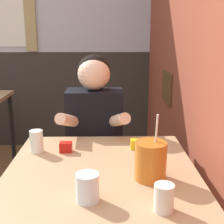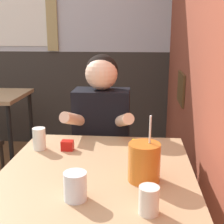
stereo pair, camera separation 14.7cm
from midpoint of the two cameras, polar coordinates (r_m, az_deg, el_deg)
The scene contains 10 objects.
brick_wall_right at distance 2.29m, azimuth 10.48°, elevation 14.83°, with size 0.08×4.58×2.70m.
back_wall at distance 3.66m, azimuth -14.94°, elevation 14.59°, with size 5.49×0.09×2.70m.
main_table at distance 1.41m, azimuth -5.01°, elevation -13.27°, with size 0.83×0.88×0.75m.
person_seated at distance 1.98m, azimuth -5.27°, elevation -6.41°, with size 0.42×0.40×1.20m.
cocktail_pitcher at distance 1.27m, azimuth 3.77°, elevation -8.94°, with size 0.13×0.13×0.28m.
glass_near_pitcher at distance 1.14m, azimuth -8.33°, elevation -13.62°, with size 0.08×0.08×0.10m.
glass_center at distance 1.61m, azimuth -16.22°, elevation -5.23°, with size 0.07×0.07×0.11m.
glass_far_side at distance 1.08m, azimuth 5.50°, elevation -15.46°, with size 0.07×0.07×0.10m.
condiment_ketchup at distance 1.59m, azimuth -11.10°, elevation -6.37°, with size 0.06×0.04×0.05m.
condiment_mustard at distance 1.60m, azimuth 1.86°, elevation -5.93°, with size 0.06×0.04×0.05m.
Camera 1 is at (0.76, -0.96, 1.34)m, focal length 50.00 mm.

